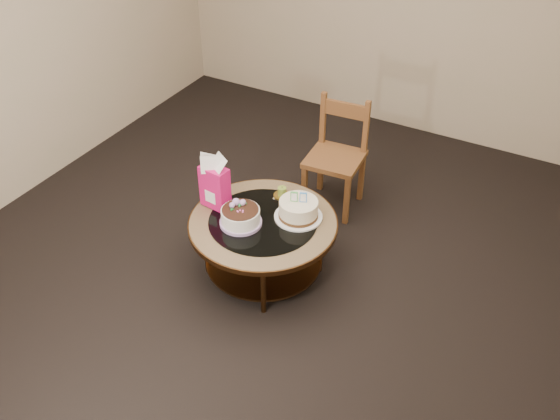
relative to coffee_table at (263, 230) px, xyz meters
The scene contains 8 objects.
ground 0.38m from the coffee_table, 164.05° to the left, with size 5.00×5.00×0.00m, color black.
room_walls 1.16m from the coffee_table, 164.05° to the left, with size 4.52×5.02×2.61m.
coffee_table is the anchor object (origin of this frame).
decorated_cake 0.20m from the coffee_table, 138.03° to the right, with size 0.28×0.28×0.17m.
cream_cake 0.28m from the coffee_table, 37.11° to the left, with size 0.33×0.33×0.21m.
gift_bag 0.46m from the coffee_table, behind, with size 0.21×0.16×0.40m.
pillar_candle 0.32m from the coffee_table, 93.18° to the left, with size 0.12×0.12×0.09m.
dining_chair 1.00m from the coffee_table, 85.07° to the left, with size 0.45×0.45×0.90m.
Camera 1 is at (1.71, -2.85, 3.06)m, focal length 40.00 mm.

